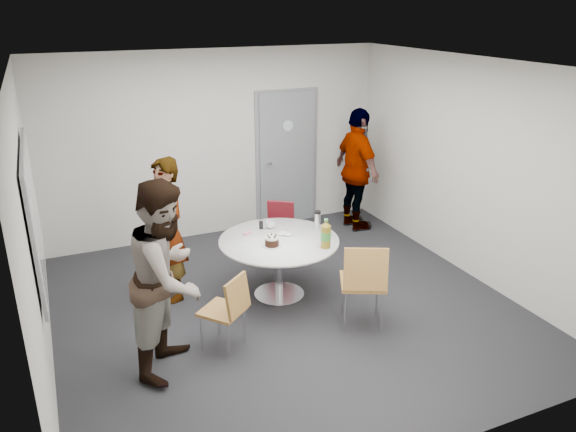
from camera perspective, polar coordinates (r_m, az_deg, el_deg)
name	(u,v)px	position (r m, az deg, el deg)	size (l,w,h in m)	color
floor	(286,306)	(6.55, -0.23, -9.18)	(5.00, 5.00, 0.00)	black
ceiling	(285,65)	(5.70, -0.27, 15.05)	(5.00, 5.00, 0.00)	silver
wall_back	(217,145)	(8.25, -7.25, 7.19)	(5.00, 5.00, 0.00)	beige
wall_left	(31,232)	(5.55, -24.66, -1.46)	(5.00, 5.00, 0.00)	beige
wall_right	(471,169)	(7.31, 18.10, 4.52)	(5.00, 5.00, 0.00)	beige
wall_front	(431,303)	(4.01, 14.32, -8.57)	(5.00, 5.00, 0.00)	beige
door	(287,159)	(8.68, -0.13, 5.83)	(1.02, 0.17, 2.12)	slate
whiteboard	(34,214)	(5.70, -24.44, 0.23)	(0.04, 1.90, 1.25)	slate
table	(282,247)	(6.50, -0.62, -3.17)	(1.39, 1.39, 1.06)	white
chair_near_left	(229,306)	(5.61, -6.02, -9.06)	(0.56, 0.56, 0.81)	brown
chair_near_right	(364,278)	(5.91, 7.73, -6.23)	(0.63, 0.66, 0.98)	brown
chair_far	(279,225)	(7.52, -0.88, -0.96)	(0.54, 0.55, 0.80)	maroon
person_main	(167,230)	(6.55, -12.17, -1.42)	(0.62, 0.41, 1.70)	#A5C6EA
person_left	(168,277)	(5.27, -12.10, -6.09)	(0.91, 0.71, 1.86)	white
person_right	(357,170)	(8.49, 7.03, 4.65)	(1.09, 0.45, 1.86)	black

